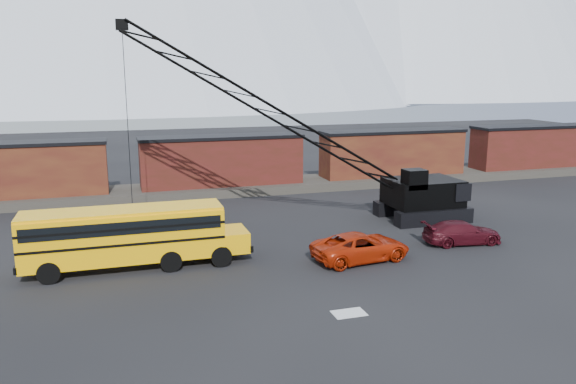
% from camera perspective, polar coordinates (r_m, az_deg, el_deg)
% --- Properties ---
extents(ground, '(160.00, 160.00, 0.00)m').
position_cam_1_polar(ground, '(27.70, 1.93, -9.11)').
color(ground, black).
rests_on(ground, ground).
extents(gravel_berm, '(120.00, 5.00, 0.70)m').
position_cam_1_polar(gravel_berm, '(48.15, -6.66, 0.37)').
color(gravel_berm, '#433E37').
rests_on(gravel_berm, ground).
extents(boxcar_west_near, '(13.70, 3.10, 4.17)m').
position_cam_1_polar(boxcar_west_near, '(47.56, -26.04, 2.04)').
color(boxcar_west_near, '#421413').
rests_on(boxcar_west_near, gravel_berm).
extents(boxcar_mid, '(13.70, 3.10, 4.17)m').
position_cam_1_polar(boxcar_mid, '(47.73, -6.73, 3.20)').
color(boxcar_mid, '#541917').
rests_on(boxcar_mid, gravel_berm).
extents(boxcar_east_near, '(13.70, 3.10, 4.17)m').
position_cam_1_polar(boxcar_east_near, '(52.98, 10.58, 3.95)').
color(boxcar_east_near, '#421413').
rests_on(boxcar_east_near, gravel_berm).
extents(boxcar_east_far, '(13.70, 3.10, 4.17)m').
position_cam_1_polar(boxcar_east_far, '(62.03, 23.83, 4.28)').
color(boxcar_east_far, '#541917').
rests_on(boxcar_east_far, gravel_berm).
extents(snow_patch, '(1.40, 0.90, 0.02)m').
position_cam_1_polar(snow_patch, '(24.43, 6.21, -12.14)').
color(snow_patch, silver).
rests_on(snow_patch, ground).
extents(school_bus, '(11.65, 2.65, 3.19)m').
position_cam_1_polar(school_bus, '(30.13, -15.64, -4.21)').
color(school_bus, '#FFB205').
rests_on(school_bus, ground).
extents(red_pickup, '(5.70, 3.14, 1.51)m').
position_cam_1_polar(red_pickup, '(30.80, 7.42, -5.53)').
color(red_pickup, '#B42408').
rests_on(red_pickup, ground).
extents(maroon_suv, '(4.86, 2.42, 1.35)m').
position_cam_1_polar(maroon_suv, '(35.05, 17.27, -3.95)').
color(maroon_suv, '#3F0B14').
rests_on(maroon_suv, ground).
extents(crawler_crane, '(22.69, 4.20, 13.16)m').
position_cam_1_polar(crawler_crane, '(35.91, 0.71, 6.83)').
color(crawler_crane, black).
rests_on(crawler_crane, ground).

